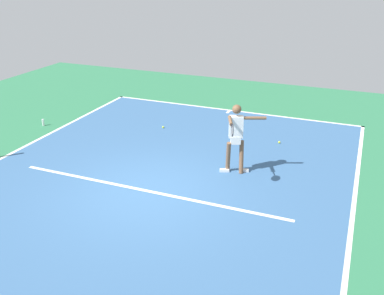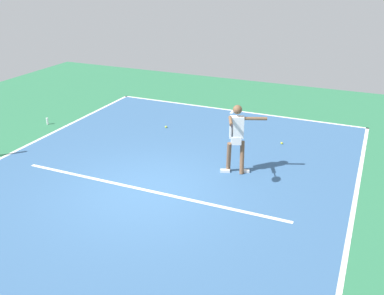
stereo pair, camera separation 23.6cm
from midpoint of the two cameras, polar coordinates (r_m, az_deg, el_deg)
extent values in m
plane|color=#2D754C|center=(10.15, -6.80, -5.87)|extent=(21.84, 21.84, 0.00)
cube|color=#38608E|center=(10.15, -6.80, -5.86)|extent=(9.15, 13.16, 0.00)
cube|color=white|center=(15.69, 4.61, 4.94)|extent=(9.15, 0.10, 0.01)
cube|color=white|center=(9.14, 19.52, -10.76)|extent=(0.10, 13.16, 0.01)
cube|color=white|center=(10.19, -6.65, -5.71)|extent=(6.86, 0.10, 0.01)
cube|color=white|center=(15.51, 4.39, 4.73)|extent=(0.10, 0.30, 0.01)
cylinder|color=brown|center=(10.90, 5.93, -1.25)|extent=(0.20, 0.29, 0.85)
cube|color=white|center=(11.07, 6.27, -3.04)|extent=(0.26, 0.18, 0.07)
cylinder|color=brown|center=(10.87, 4.19, -1.25)|extent=(0.20, 0.29, 0.85)
cube|color=white|center=(11.03, 3.71, -3.04)|extent=(0.26, 0.18, 0.07)
cube|color=white|center=(10.70, 5.15, 1.06)|extent=(0.30, 0.28, 0.20)
cube|color=white|center=(10.57, 5.21, 2.75)|extent=(0.38, 0.29, 0.55)
sphere|color=brown|center=(10.43, 5.30, 5.06)|extent=(0.22, 0.22, 0.22)
cylinder|color=brown|center=(10.55, 7.68, 3.88)|extent=(0.54, 0.28, 0.08)
cylinder|color=brown|center=(10.21, 4.43, 3.56)|extent=(0.28, 0.54, 0.08)
cylinder|color=black|center=(9.85, 4.58, 2.80)|extent=(0.11, 0.22, 0.03)
torus|color=black|center=(9.62, 4.68, 2.29)|extent=(0.13, 0.28, 0.29)
cylinder|color=silver|center=(9.62, 4.68, 2.29)|extent=(0.10, 0.23, 0.25)
sphere|color=#CCE033|center=(13.95, -4.33, 2.71)|extent=(0.07, 0.07, 0.07)
sphere|color=yellow|center=(12.95, 10.96, 0.68)|extent=(0.07, 0.07, 0.07)
cylinder|color=white|center=(14.95, -19.52, 3.14)|extent=(0.07, 0.07, 0.22)
camera|label=1|loc=(0.12, -90.67, -0.29)|focal=40.33mm
camera|label=2|loc=(0.12, 89.33, 0.29)|focal=40.33mm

